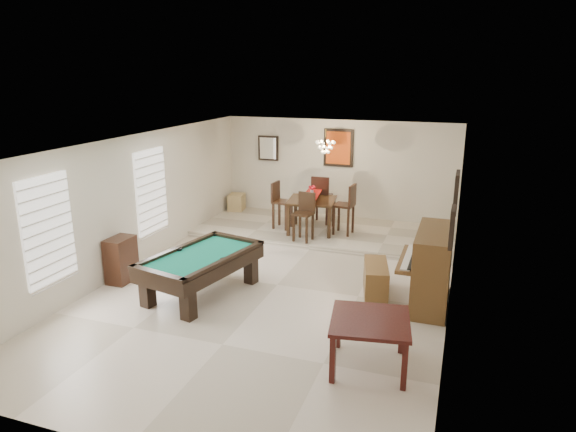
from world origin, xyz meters
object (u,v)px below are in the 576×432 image
Objects in this scene: pool_table at (202,275)px; dining_chair_north at (322,199)px; upright_piano at (423,267)px; chandelier at (326,142)px; flower_vase at (312,190)px; dining_chair_south at (303,217)px; piano_bench at (376,279)px; apothecary_chest at (121,260)px; corner_bench at (237,202)px; square_table at (369,343)px; dining_table at (312,213)px; dining_chair_west at (283,205)px; dining_chair_east at (344,209)px.

dining_chair_north reaches higher than pool_table.
chandelier is (-2.55, 3.08, 1.56)m from upright_piano.
chandelier is (0.24, 0.21, 1.08)m from flower_vase.
piano_bench is at bearing -38.49° from dining_chair_south.
pool_table is 2.55× the size of apothecary_chest.
upright_piano is 6.63m from corner_bench.
square_table reaches higher than piano_bench.
dining_table is 5.06× the size of flower_vase.
apothecary_chest is 5.20m from dining_chair_north.
upright_piano is 4.54m from dining_chair_west.
dining_chair_south is 3.15m from corner_bench.
chandelier reaches higher than piano_bench.
dining_chair_south is (0.03, -0.74, -0.46)m from flower_vase.
dining_table is 0.96× the size of dining_chair_west.
dining_chair_south is at bearing -87.83° from flower_vase.
dining_chair_north reaches higher than apothecary_chest.
corner_bench is at bearing -103.15° from dining_chair_east.
piano_bench is 0.90× the size of dining_chair_west.
dining_chair_north is at bearing -128.56° from dining_chair_east.
dining_chair_east is (1.48, 0.04, 0.03)m from dining_chair_west.
flower_vase reaches higher than dining_table.
chandelier reaches higher than upright_piano.
dining_chair_north is at bearing -40.58° from dining_chair_west.
chandelier is at bearing 84.88° from dining_chair_south.
pool_table is at bearing -17.13° from dining_chair_east.
upright_piano is at bearing -45.79° from flower_vase.
piano_bench is (-0.79, 0.07, -0.36)m from upright_piano.
piano_bench is 4.65m from apothecary_chest.
dining_table reaches higher than pool_table.
dining_chair_north is at bearing -9.31° from corner_bench.
dining_chair_north is 1.00m from dining_chair_east.
dining_chair_north is (-1.96, 3.54, 0.44)m from piano_bench.
pool_table is at bearing -105.53° from chandelier.
apothecary_chest is at bearing -123.95° from dining_table.
dining_chair_north is (-2.28, 5.85, 0.37)m from square_table.
dining_table is (0.86, 3.78, 0.21)m from pool_table.
dining_chair_south is at bearing 85.81° from pool_table.
square_table is at bearing -65.59° from dining_table.
corner_bench is at bearing -9.03° from dining_chair_north.
square_table is 5.67m from flower_vase.
dining_chair_north is at bearing 127.30° from upright_piano.
dining_chair_west reaches higher than dining_chair_south.
flower_vase is (-2.01, 2.80, 0.84)m from piano_bench.
piano_bench is at bearing -54.39° from flower_vase.
dining_chair_south is at bearing -37.04° from dining_chair_east.
dining_chair_north is at bearing 86.81° from dining_table.
dining_chair_east is at bearing 113.76° from piano_bench.
apothecary_chest is 1.40× the size of chandelier.
dining_table is at bearing 99.84° from dining_chair_south.
dining_chair_west is at bearing 140.80° from upright_piano.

